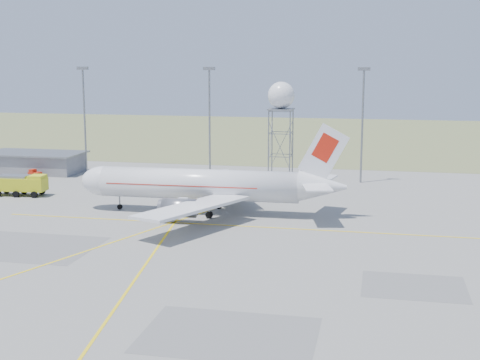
% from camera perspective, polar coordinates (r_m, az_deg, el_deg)
% --- Properties ---
extents(ground, '(400.00, 400.00, 0.00)m').
position_cam_1_polar(ground, '(62.15, -9.04, -10.36)').
color(ground, gray).
rests_on(ground, ground).
extents(grass_strip, '(400.00, 120.00, 0.03)m').
position_cam_1_polar(grass_strip, '(196.57, 5.70, 3.80)').
color(grass_strip, '#596F3D').
rests_on(grass_strip, ground).
extents(building_grey, '(19.00, 10.00, 3.90)m').
position_cam_1_polar(building_grey, '(136.97, -17.13, 1.45)').
color(building_grey, gray).
rests_on(building_grey, ground).
extents(mast_a, '(2.20, 0.50, 20.50)m').
position_cam_1_polar(mast_a, '(133.10, -13.15, 5.77)').
color(mast_a, slate).
rests_on(mast_a, ground).
extents(mast_b, '(2.20, 0.50, 20.50)m').
position_cam_1_polar(mast_b, '(124.59, -2.62, 5.74)').
color(mast_b, slate).
rests_on(mast_b, ground).
extents(mast_c, '(2.20, 0.50, 20.50)m').
position_cam_1_polar(mast_c, '(120.63, 10.42, 5.44)').
color(mast_c, slate).
rests_on(mast_c, ground).
extents(airliner_main, '(39.02, 37.97, 13.28)m').
position_cam_1_polar(airliner_main, '(95.58, -3.12, -0.45)').
color(airliner_main, silver).
rests_on(airliner_main, ground).
extents(radar_tower, '(4.93, 4.93, 17.85)m').
position_cam_1_polar(radar_tower, '(123.76, 3.51, 4.75)').
color(radar_tower, slate).
rests_on(radar_tower, ground).
extents(fire_truck, '(8.80, 3.96, 3.45)m').
position_cam_1_polar(fire_truck, '(113.92, -18.17, -0.46)').
color(fire_truck, '#BFC316').
rests_on(fire_truck, ground).
extents(baggage_tug, '(2.43, 2.09, 1.73)m').
position_cam_1_polar(baggage_tug, '(129.89, -17.11, 0.41)').
color(baggage_tug, '#AE200C').
rests_on(baggage_tug, ground).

